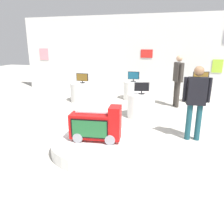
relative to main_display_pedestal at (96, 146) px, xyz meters
name	(u,v)px	position (x,y,z in m)	size (l,w,h in m)	color
ground_plane	(111,140)	(0.12, 0.60, -0.12)	(30.00, 30.00, 0.00)	#B2ADA3
back_wall_display	(146,55)	(0.13, 5.65, 1.46)	(11.03, 0.13, 3.15)	silver
main_display_pedestal	(96,146)	(0.00, 0.00, 0.00)	(1.71, 1.71, 0.24)	silver
novelty_firetruck_tv	(96,127)	(0.02, 0.00, 0.40)	(0.99, 0.48, 0.69)	gray
display_pedestal_left_rear	(141,106)	(0.49, 2.40, 0.22)	(0.78, 0.78, 0.68)	silver
tv_on_left_rear	(142,88)	(0.49, 2.40, 0.74)	(0.41, 0.16, 0.33)	black
display_pedestal_center_rear	(199,94)	(2.21, 4.57, 0.22)	(0.67, 0.67, 0.68)	silver
tv_on_center_rear	(201,77)	(2.21, 4.56, 0.80)	(0.54, 0.18, 0.44)	black
display_pedestal_right_rear	(83,92)	(-1.84, 3.65, 0.22)	(0.88, 0.88, 0.68)	silver
tv_on_right_rear	(82,78)	(-1.84, 3.65, 0.74)	(0.45, 0.19, 0.34)	black
display_pedestal_far_right	(133,90)	(-0.14, 4.50, 0.22)	(0.74, 0.74, 0.68)	silver
tv_on_far_right	(134,76)	(-0.14, 4.50, 0.75)	(0.42, 0.21, 0.37)	black
shopper_browsing_near_truck	(178,77)	(1.45, 3.84, 0.87)	(0.33, 0.53, 1.69)	#38332D
shopper_browsing_rear	(196,98)	(1.84, 1.13, 0.82)	(0.56, 0.24, 1.60)	#194751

